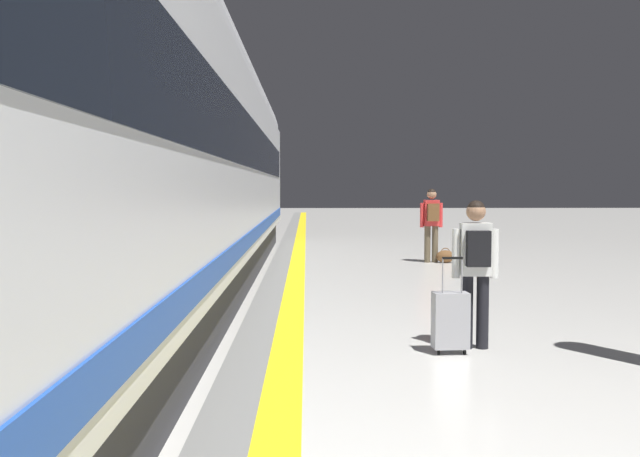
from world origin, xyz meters
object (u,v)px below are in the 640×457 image
(suitcase_near, at_px, (450,320))
(passenger_mid, at_px, (432,219))
(high_speed_train, at_px, (105,127))
(passenger_near, at_px, (476,261))
(duffel_bag_mid, at_px, (445,256))

(suitcase_near, xyz_separation_m, passenger_mid, (1.42, 9.07, 0.68))
(high_speed_train, height_order, passenger_near, high_speed_train)
(duffel_bag_mid, bearing_deg, passenger_near, -99.21)
(high_speed_train, height_order, passenger_mid, high_speed_train)
(suitcase_near, bearing_deg, passenger_mid, 81.10)
(suitcase_near, relative_size, duffel_bag_mid, 2.41)
(high_speed_train, distance_m, passenger_mid, 9.99)
(passenger_mid, bearing_deg, duffel_bag_mid, -16.91)
(passenger_near, bearing_deg, high_speed_train, 172.99)
(passenger_near, xyz_separation_m, duffel_bag_mid, (1.42, 8.76, -0.83))
(passenger_near, bearing_deg, passenger_mid, 82.91)
(high_speed_train, xyz_separation_m, suitcase_near, (3.89, -0.73, -2.14))
(suitcase_near, distance_m, passenger_mid, 9.20)
(suitcase_near, height_order, passenger_mid, passenger_mid)
(passenger_near, xyz_separation_m, suitcase_near, (-0.32, -0.22, -0.62))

